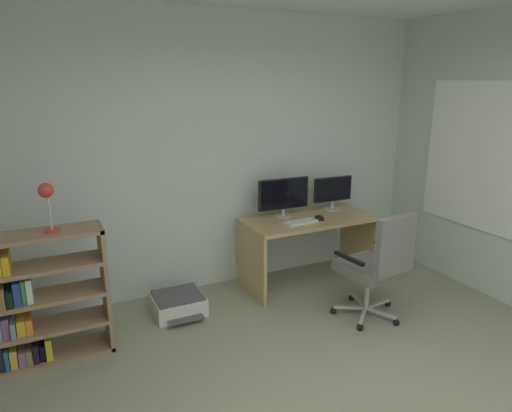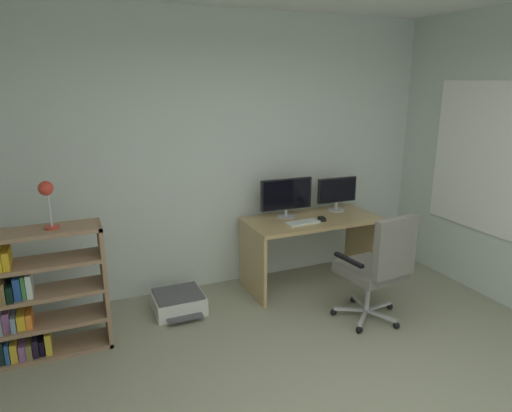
# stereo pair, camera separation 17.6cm
# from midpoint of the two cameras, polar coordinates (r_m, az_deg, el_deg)

# --- Properties ---
(wall_back) EXTENTS (4.70, 0.10, 2.79)m
(wall_back) POSITION_cam_midpoint_polar(r_m,az_deg,el_deg) (4.70, -3.65, 6.47)
(wall_back) COLOR silver
(wall_back) RESTS_ON ground
(window_pane) EXTENTS (0.01, 1.45, 1.39)m
(window_pane) POSITION_cam_midpoint_polar(r_m,az_deg,el_deg) (4.99, 28.83, 5.03)
(window_pane) COLOR white
(window_frame) EXTENTS (0.02, 1.53, 1.47)m
(window_frame) POSITION_cam_midpoint_polar(r_m,az_deg,el_deg) (4.98, 28.78, 5.03)
(window_frame) COLOR white
(desk) EXTENTS (1.38, 0.67, 0.74)m
(desk) POSITION_cam_midpoint_polar(r_m,az_deg,el_deg) (4.86, 7.92, -3.77)
(desk) COLOR tan
(desk) RESTS_ON ground
(monitor_main) EXTENTS (0.56, 0.18, 0.41)m
(monitor_main) POSITION_cam_midpoint_polar(r_m,az_deg,el_deg) (4.75, 4.86, 1.32)
(monitor_main) COLOR #B2B5B7
(monitor_main) RESTS_ON desk
(monitor_secondary) EXTENTS (0.46, 0.18, 0.37)m
(monitor_secondary) POSITION_cam_midpoint_polar(r_m,az_deg,el_deg) (5.06, 11.04, 1.77)
(monitor_secondary) COLOR #B2B5B7
(monitor_secondary) RESTS_ON desk
(keyboard) EXTENTS (0.35, 0.15, 0.02)m
(keyboard) POSITION_cam_midpoint_polar(r_m,az_deg,el_deg) (4.61, 6.95, -2.06)
(keyboard) COLOR silver
(keyboard) RESTS_ON desk
(computer_mouse) EXTENTS (0.08, 0.11, 0.03)m
(computer_mouse) POSITION_cam_midpoint_polar(r_m,az_deg,el_deg) (4.73, 9.29, -1.61)
(computer_mouse) COLOR black
(computer_mouse) RESTS_ON desk
(office_chair) EXTENTS (0.62, 0.66, 1.04)m
(office_chair) POSITION_cam_midpoint_polar(r_m,az_deg,el_deg) (4.21, 16.15, -7.07)
(office_chair) COLOR #B7BABC
(office_chair) RESTS_ON ground
(bookshelf) EXTENTS (0.87, 0.32, 1.04)m
(bookshelf) POSITION_cam_midpoint_polar(r_m,az_deg,el_deg) (3.98, -24.63, -10.39)
(bookshelf) COLOR #947154
(bookshelf) RESTS_ON ground
(desk_lamp) EXTENTS (0.12, 0.11, 0.37)m
(desk_lamp) POSITION_cam_midpoint_polar(r_m,az_deg,el_deg) (3.71, -23.42, 1.40)
(desk_lamp) COLOR red
(desk_lamp) RESTS_ON bookshelf
(printer) EXTENTS (0.47, 0.50, 0.19)m
(printer) POSITION_cam_midpoint_polar(r_m,az_deg,el_deg) (4.48, -8.50, -11.78)
(printer) COLOR silver
(printer) RESTS_ON ground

